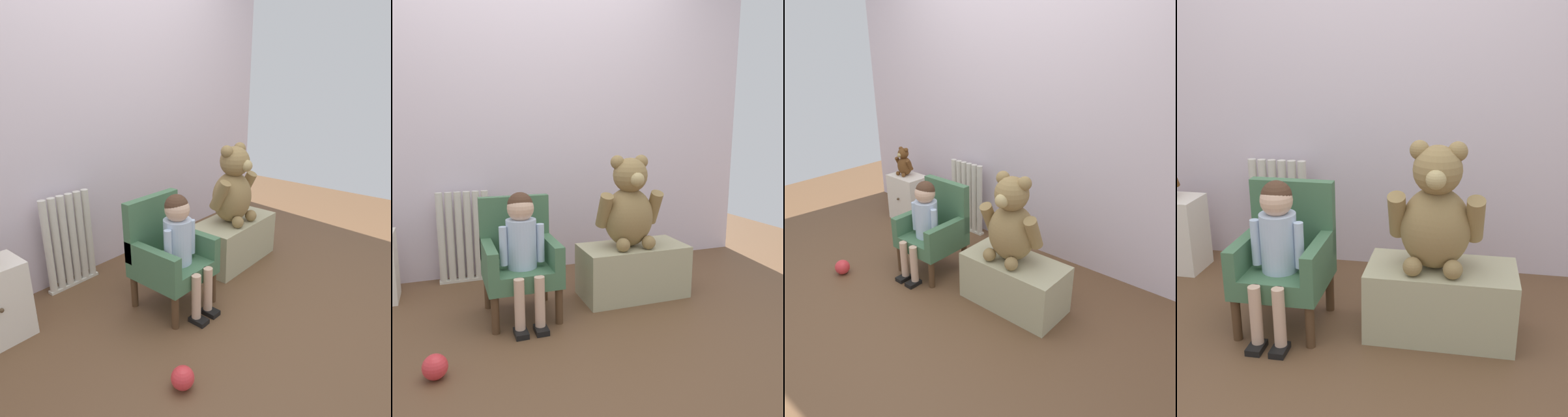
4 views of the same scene
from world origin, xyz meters
TOP-DOWN VIEW (x-y plane):
  - ground_plane at (0.00, 0.00)m, footprint 6.00×6.00m
  - back_wall at (0.00, 1.32)m, footprint 3.80×0.05m
  - radiator at (-0.48, 1.20)m, footprint 0.37×0.05m
  - child_armchair at (-0.20, 0.54)m, footprint 0.42×0.41m
  - child_figure at (-0.20, 0.43)m, footprint 0.25×0.35m
  - low_bench at (0.55, 0.55)m, footprint 0.69×0.35m
  - large_teddy_bear at (0.51, 0.54)m, footprint 0.43×0.30m
  - toy_ball at (-0.68, -0.01)m, footprint 0.11×0.11m

SIDE VIEW (x-z plane):
  - ground_plane at x=0.00m, z-range 0.00..0.00m
  - toy_ball at x=-0.68m, z-range 0.00..0.11m
  - low_bench at x=0.55m, z-range 0.00..0.34m
  - radiator at x=-0.48m, z-range 0.00..0.66m
  - child_armchair at x=-0.20m, z-range 0.00..0.69m
  - child_figure at x=-0.20m, z-range 0.12..0.86m
  - large_teddy_bear at x=0.51m, z-range 0.31..0.90m
  - back_wall at x=0.00m, z-range 0.00..2.40m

